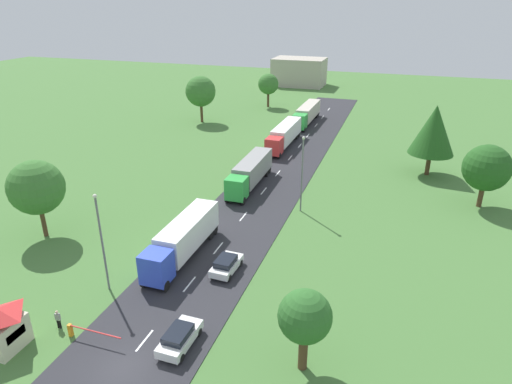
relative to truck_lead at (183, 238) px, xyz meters
name	(u,v)px	position (x,y,z in m)	size (l,w,h in m)	color
ground_plane	(123,369)	(2.58, -14.59, -2.12)	(280.00, 280.00, 0.00)	#477538
road	(243,217)	(2.58, 9.91, -2.09)	(10.00, 140.00, 0.06)	#2B2B30
lane_marking_centre	(233,229)	(2.58, 6.74, -2.06)	(0.16, 122.96, 0.01)	white
truck_lead	(183,238)	(0.00, 0.00, 0.00)	(2.51, 12.18, 3.59)	blue
truck_second	(250,172)	(0.33, 19.14, -0.02)	(2.61, 12.84, 3.56)	green
truck_third	(284,134)	(0.03, 37.81, -0.02)	(2.63, 14.30, 3.55)	red
truck_fourth	(307,113)	(0.39, 54.05, -0.04)	(2.60, 14.61, 3.50)	green
car_lead	(180,337)	(5.37, -11.36, -1.27)	(1.93, 4.18, 1.52)	white
car_second	(226,264)	(4.98, -1.23, -1.28)	(2.03, 4.03, 1.51)	white
guard_booth	(2,328)	(-6.69, -15.44, -0.37)	(2.79, 3.25, 3.49)	beige
barrier_gate	(79,331)	(-2.22, -12.94, -1.43)	(4.64, 0.28, 1.05)	orange
person_lead	(58,319)	(-4.48, -12.48, -1.29)	(0.38, 0.22, 1.62)	black
lamppost_lead	(101,239)	(-3.90, -6.89, 2.93)	(0.36, 0.36, 9.13)	slate
lamppost_second	(302,171)	(8.54, 13.78, 3.00)	(0.36, 0.36, 9.28)	slate
tree_oak	(36,187)	(-16.11, -0.84, 3.52)	(5.71, 5.71, 8.51)	#513823
tree_birch	(434,130)	(23.15, 31.32, 4.54)	(6.28, 6.28, 10.14)	#513823
tree_maple	(201,91)	(-20.31, 48.35, 4.11)	(6.05, 6.05, 9.28)	#513823
tree_pine	(487,168)	(29.06, 21.96, 2.90)	(5.56, 5.56, 7.82)	#513823
tree_elm	(268,84)	(-11.41, 65.78, 3.14)	(4.69, 4.69, 7.63)	#513823
tree_ash	(305,317)	(14.36, -10.50, 2.21)	(3.65, 3.65, 6.23)	#513823
distant_building	(299,72)	(-11.07, 95.23, 1.70)	(14.43, 9.96, 7.64)	#B2A899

